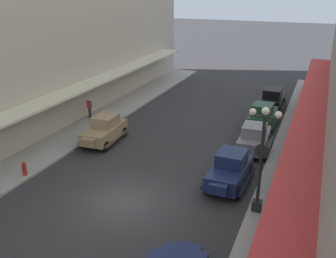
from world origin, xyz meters
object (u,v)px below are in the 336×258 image
(parked_car_5, at_px, (104,129))
(pedestrian_0, at_px, (264,240))
(parked_car_0, at_px, (272,98))
(parked_car_1, at_px, (263,115))
(parked_car_3, at_px, (254,137))
(lamp_post_with_clock, at_px, (261,156))
(parked_car_2, at_px, (230,169))
(fire_hydrant, at_px, (24,169))
(pedestrian_1, at_px, (90,108))

(parked_car_5, relative_size, pedestrian_0, 2.63)
(parked_car_0, relative_size, parked_car_1, 1.00)
(parked_car_1, xyz_separation_m, parked_car_3, (0.24, -4.77, 0.00))
(lamp_post_with_clock, relative_size, pedestrian_0, 3.15)
(parked_car_2, bearing_deg, lamp_post_with_clock, -50.59)
(parked_car_2, xyz_separation_m, fire_hydrant, (-10.87, -3.58, -0.38))
(pedestrian_0, xyz_separation_m, pedestrian_1, (-15.58, 11.89, 0.00))
(parked_car_0, bearing_deg, pedestrian_0, -82.95)
(fire_hydrant, height_order, pedestrian_0, pedestrian_0)
(parked_car_3, distance_m, parked_car_5, 10.08)
(parked_car_2, distance_m, lamp_post_with_clock, 3.59)
(fire_hydrant, distance_m, pedestrian_0, 13.72)
(parked_car_2, distance_m, fire_hydrant, 11.46)
(parked_car_0, distance_m, lamp_post_with_clock, 17.15)
(parked_car_0, height_order, parked_car_2, same)
(parked_car_5, bearing_deg, fire_hydrant, -103.18)
(parked_car_1, bearing_deg, parked_car_2, -90.76)
(parked_car_3, height_order, pedestrian_0, parked_car_3)
(parked_car_3, height_order, pedestrian_1, parked_car_3)
(parked_car_5, bearing_deg, pedestrian_0, -34.45)
(pedestrian_1, bearing_deg, parked_car_2, -25.88)
(parked_car_2, bearing_deg, parked_car_0, 89.30)
(parked_car_0, height_order, lamp_post_with_clock, lamp_post_with_clock)
(parked_car_1, bearing_deg, pedestrian_1, -164.52)
(parked_car_5, height_order, fire_hydrant, parked_car_5)
(lamp_post_with_clock, bearing_deg, pedestrian_0, -76.39)
(parked_car_1, distance_m, parked_car_3, 4.78)
(pedestrian_0, bearing_deg, parked_car_5, 145.55)
(parked_car_0, bearing_deg, parked_car_1, -90.57)
(lamp_post_with_clock, relative_size, fire_hydrant, 6.29)
(parked_car_2, xyz_separation_m, parked_car_3, (0.37, 5.09, 0.00))
(parked_car_2, height_order, pedestrian_1, parked_car_2)
(parked_car_2, bearing_deg, parked_car_1, 89.24)
(parked_car_0, bearing_deg, pedestrian_1, -147.28)
(parked_car_0, relative_size, lamp_post_with_clock, 0.83)
(fire_hydrant, relative_size, pedestrian_1, 0.50)
(parked_car_3, relative_size, fire_hydrant, 5.24)
(parked_car_3, xyz_separation_m, pedestrian_0, (2.32, -10.72, 0.05))
(parked_car_0, xyz_separation_m, pedestrian_0, (2.51, -20.29, 0.05))
(parked_car_3, relative_size, pedestrian_1, 2.62)
(parked_car_1, distance_m, parked_car_2, 9.87)
(parked_car_2, xyz_separation_m, parked_car_5, (-9.41, 2.67, 0.00))
(parked_car_0, relative_size, parked_car_5, 0.99)
(parked_car_2, relative_size, pedestrian_1, 2.63)
(parked_car_0, xyz_separation_m, parked_car_1, (-0.05, -4.79, 0.00))
(parked_car_2, bearing_deg, fire_hydrant, -161.75)
(parked_car_1, relative_size, parked_car_5, 0.99)
(parked_car_3, bearing_deg, pedestrian_1, 174.98)
(parked_car_3, xyz_separation_m, lamp_post_with_clock, (1.51, -7.38, 2.04))
(parked_car_2, height_order, pedestrian_0, parked_car_2)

